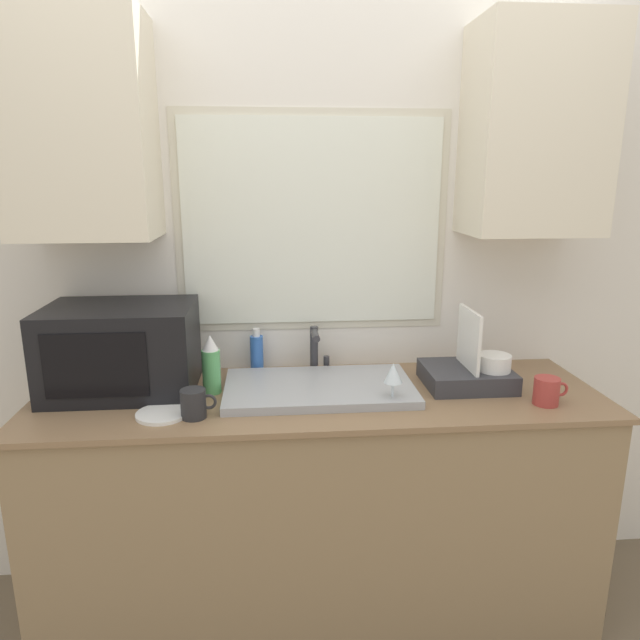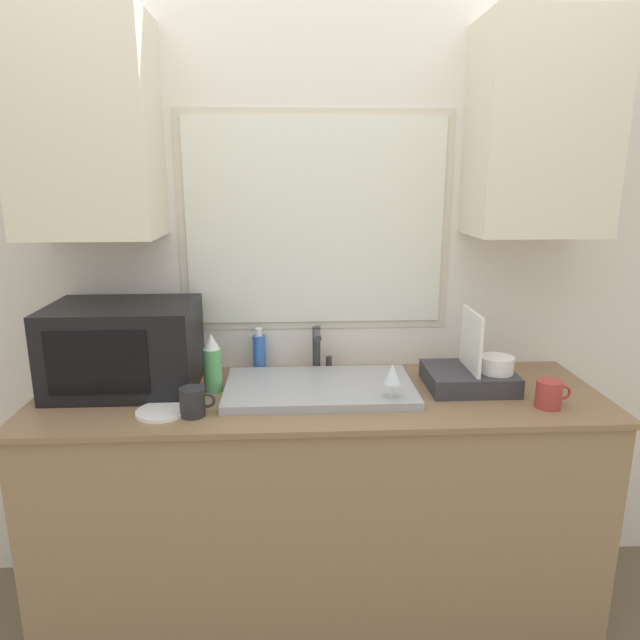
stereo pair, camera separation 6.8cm
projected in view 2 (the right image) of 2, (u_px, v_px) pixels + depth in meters
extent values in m
cube|color=#8C7251|center=(320.00, 508.00, 2.18)|extent=(2.00, 0.61, 0.90)
cube|color=#846647|center=(320.00, 395.00, 2.06)|extent=(2.03, 0.64, 0.02)
cube|color=silver|center=(315.00, 273.00, 2.29)|extent=(6.00, 0.06, 2.60)
cube|color=beige|center=(315.00, 223.00, 2.21)|extent=(1.06, 0.01, 0.85)
cube|color=white|center=(316.00, 223.00, 2.21)|extent=(1.00, 0.01, 0.79)
cube|color=beige|center=(85.00, 128.00, 1.93)|extent=(0.47, 0.32, 0.74)
cube|color=beige|center=(541.00, 130.00, 2.01)|extent=(0.47, 0.32, 0.74)
cube|color=#9EA0A5|center=(319.00, 388.00, 2.07)|extent=(0.68, 0.40, 0.03)
cylinder|color=#333338|center=(316.00, 349.00, 2.27)|extent=(0.03, 0.03, 0.18)
cylinder|color=#333338|center=(317.00, 335.00, 2.19)|extent=(0.03, 0.12, 0.03)
cylinder|color=#333338|center=(329.00, 363.00, 2.29)|extent=(0.02, 0.02, 0.06)
cube|color=black|center=(125.00, 347.00, 2.07)|extent=(0.52, 0.37, 0.32)
cube|color=black|center=(97.00, 363.00, 1.89)|extent=(0.34, 0.01, 0.22)
cube|color=#333338|center=(469.00, 378.00, 2.11)|extent=(0.31, 0.26, 0.07)
cube|color=white|center=(471.00, 341.00, 2.07)|extent=(0.01, 0.22, 0.22)
cylinder|color=white|center=(497.00, 365.00, 2.06)|extent=(0.12, 0.12, 0.06)
cylinder|color=#59B266|center=(213.00, 370.00, 2.06)|extent=(0.07, 0.07, 0.16)
cone|color=silver|center=(211.00, 341.00, 2.03)|extent=(0.06, 0.06, 0.06)
cylinder|color=blue|center=(259.00, 353.00, 2.27)|extent=(0.05, 0.05, 0.15)
cylinder|color=white|center=(259.00, 332.00, 2.25)|extent=(0.03, 0.03, 0.03)
cylinder|color=#262628|center=(192.00, 402.00, 1.85)|extent=(0.08, 0.08, 0.10)
torus|color=#262628|center=(208.00, 400.00, 1.85)|extent=(0.05, 0.01, 0.05)
cylinder|color=silver|center=(392.00, 405.00, 1.94)|extent=(0.06, 0.06, 0.00)
cylinder|color=silver|center=(392.00, 394.00, 1.93)|extent=(0.01, 0.01, 0.08)
cone|color=silver|center=(393.00, 374.00, 1.92)|extent=(0.06, 0.06, 0.07)
cylinder|color=#A53833|center=(549.00, 394.00, 1.92)|extent=(0.09, 0.09, 0.09)
torus|color=#A53833|center=(564.00, 392.00, 1.92)|extent=(0.05, 0.01, 0.05)
cylinder|color=white|center=(162.00, 412.00, 1.88)|extent=(0.17, 0.17, 0.01)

